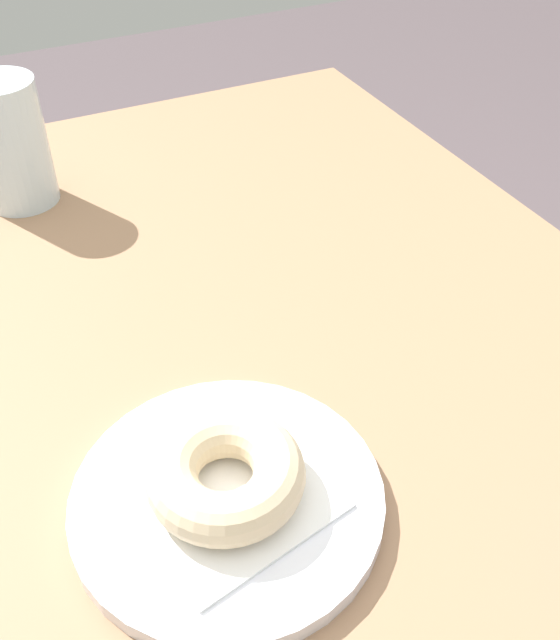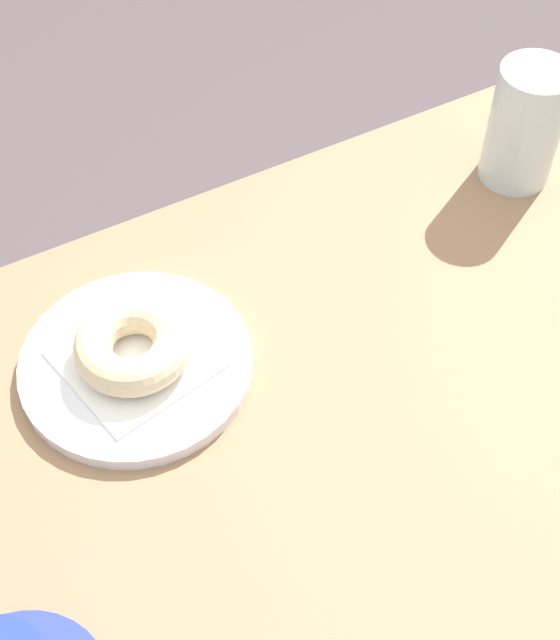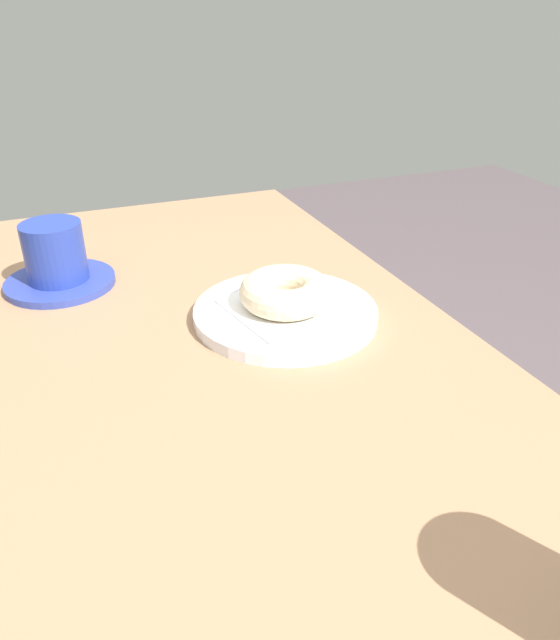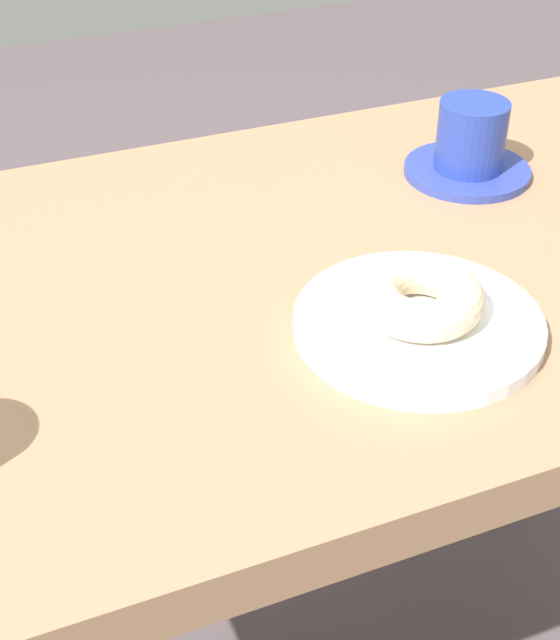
# 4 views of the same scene
# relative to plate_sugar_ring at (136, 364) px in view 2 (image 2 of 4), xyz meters

# --- Properties ---
(table) EXTENTS (1.18, 0.64, 0.76)m
(table) POSITION_rel_plate_sugar_ring_xyz_m (0.08, -0.13, -0.10)
(table) COLOR #977050
(table) RESTS_ON ground_plane
(plate_sugar_ring) EXTENTS (0.22, 0.22, 0.01)m
(plate_sugar_ring) POSITION_rel_plate_sugar_ring_xyz_m (0.00, 0.00, 0.00)
(plate_sugar_ring) COLOR white
(plate_sugar_ring) RESTS_ON table
(napkin_sugar_ring) EXTENTS (0.15, 0.15, 0.00)m
(napkin_sugar_ring) POSITION_rel_plate_sugar_ring_xyz_m (0.00, 0.00, 0.01)
(napkin_sugar_ring) COLOR white
(napkin_sugar_ring) RESTS_ON plate_sugar_ring
(donut_sugar_ring) EXTENTS (0.11, 0.11, 0.04)m
(donut_sugar_ring) POSITION_rel_plate_sugar_ring_xyz_m (0.00, 0.00, 0.03)
(donut_sugar_ring) COLOR beige
(donut_sugar_ring) RESTS_ON napkin_sugar_ring
(water_glass) EXTENTS (0.08, 0.08, 0.14)m
(water_glass) POSITION_rel_plate_sugar_ring_xyz_m (0.48, 0.05, 0.06)
(water_glass) COLOR silver
(water_glass) RESTS_ON table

